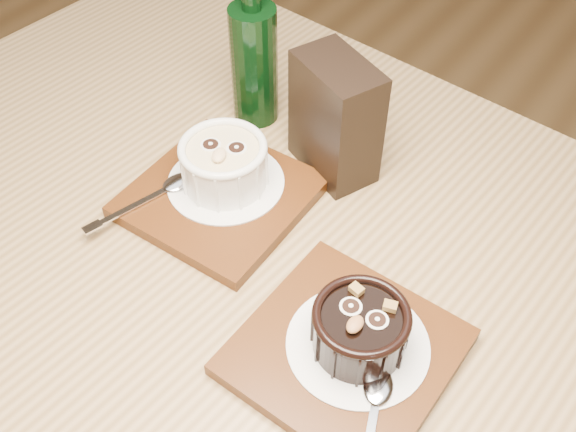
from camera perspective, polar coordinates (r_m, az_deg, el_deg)
name	(u,v)px	position (r m, az deg, el deg)	size (l,w,h in m)	color
ground	(288,404)	(1.45, 0.00, -15.60)	(5.00, 5.00, 0.00)	brown
table	(286,340)	(0.74, -0.19, -10.43)	(1.26, 0.90, 0.75)	brown
tray_left	(220,196)	(0.75, -5.77, 1.66)	(0.18, 0.18, 0.01)	#53280D
doily_left	(226,182)	(0.75, -5.29, 2.86)	(0.13, 0.13, 0.00)	white
ramekin_white	(224,162)	(0.73, -5.45, 4.55)	(0.10, 0.10, 0.06)	white
spoon_left	(151,196)	(0.74, -11.55, 1.65)	(0.03, 0.13, 0.01)	silver
tray_right	(345,352)	(0.62, 4.84, -11.38)	(0.18, 0.18, 0.01)	#53280D
doily_right	(358,344)	(0.62, 5.93, -10.76)	(0.13, 0.13, 0.00)	white
ramekin_dark	(360,327)	(0.60, 6.14, -9.36)	(0.09, 0.09, 0.05)	black
spoon_right	(372,424)	(0.58, 7.11, -17.08)	(0.03, 0.13, 0.01)	silver
condiment_stand	(335,118)	(0.75, 4.04, 8.24)	(0.10, 0.06, 0.14)	black
green_bottle	(254,61)	(0.81, -2.88, 13.01)	(0.06, 0.06, 0.21)	black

